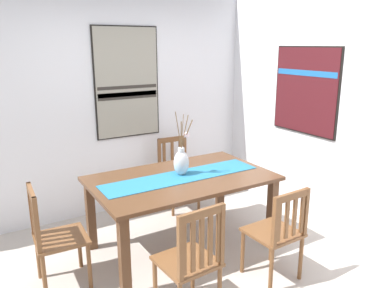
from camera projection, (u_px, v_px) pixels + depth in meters
ground_plane at (191, 282)px, 3.36m from camera, size 6.40×6.40×0.03m
wall_back at (111, 102)px, 4.54m from camera, size 6.40×0.12×2.70m
wall_side at (344, 111)px, 3.94m from camera, size 0.12×6.40×2.70m
dining_table at (182, 186)px, 3.75m from camera, size 1.75×1.07×0.76m
table_runner at (182, 176)px, 3.72m from camera, size 1.61×0.36×0.01m
centerpiece_vase at (182, 161)px, 3.74m from camera, size 0.18×0.17×0.65m
chair_0 at (192, 259)px, 2.82m from camera, size 0.44×0.44×0.93m
chair_1 at (177, 172)px, 4.79m from camera, size 0.44×0.44×0.89m
chair_2 at (53, 235)px, 3.18m from camera, size 0.44×0.44×0.91m
chair_3 at (278, 232)px, 3.27m from camera, size 0.43×0.43×0.87m
painting_on_back_wall at (127, 83)px, 4.53m from camera, size 0.81×0.05×1.31m
painting_on_side_wall at (306, 90)px, 4.25m from camera, size 0.05×0.91×0.97m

